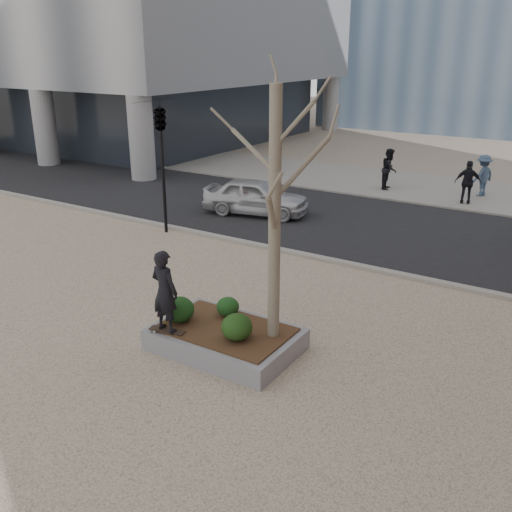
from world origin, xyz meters
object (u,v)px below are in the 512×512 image
Objects in this scene: planter at (226,339)px; skateboard at (167,331)px; police_car at (256,197)px; skateboarder at (165,291)px.

skateboard is (-0.95, -0.77, 0.26)m from planter.
skateboard reaches higher than planter.
planter is at bearing -164.68° from police_car.
skateboarder reaches higher than skateboard.
planter is 1.70m from skateboarder.
police_car is (-4.10, 9.94, 0.22)m from skateboard.
police_car reaches higher than skateboard.
police_car is at bearing 118.85° from planter.
skateboarder is at bearing -140.83° from planter.
police_car is at bearing 100.81° from skateboard.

